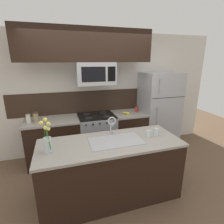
% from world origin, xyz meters
% --- Properties ---
extents(ground_plane, '(10.00, 10.00, 0.00)m').
position_xyz_m(ground_plane, '(0.00, 0.00, 0.00)').
color(ground_plane, brown).
extents(rear_partition, '(5.20, 0.10, 2.60)m').
position_xyz_m(rear_partition, '(0.30, 1.28, 1.30)').
color(rear_partition, silver).
rests_on(rear_partition, ground).
extents(splash_band, '(3.48, 0.01, 0.48)m').
position_xyz_m(splash_band, '(0.00, 1.22, 1.15)').
color(splash_band, '#332319').
rests_on(splash_band, rear_partition).
extents(back_counter_left, '(1.04, 0.65, 0.91)m').
position_xyz_m(back_counter_left, '(-0.89, 0.90, 0.46)').
color(back_counter_left, black).
rests_on(back_counter_left, ground).
extents(back_counter_right, '(0.72, 0.65, 0.91)m').
position_xyz_m(back_counter_right, '(0.72, 0.90, 0.46)').
color(back_counter_right, black).
rests_on(back_counter_right, ground).
extents(stove_range, '(0.76, 0.64, 0.93)m').
position_xyz_m(stove_range, '(0.00, 0.90, 0.46)').
color(stove_range, '#A8AAAF').
rests_on(stove_range, ground).
extents(microwave, '(0.74, 0.40, 0.43)m').
position_xyz_m(microwave, '(0.00, 0.88, 1.78)').
color(microwave, '#A8AAAF').
extents(upper_cabinet_band, '(2.46, 0.34, 0.60)m').
position_xyz_m(upper_cabinet_band, '(-0.16, 0.85, 2.29)').
color(upper_cabinet_band, black).
extents(refrigerator, '(0.83, 0.74, 1.77)m').
position_xyz_m(refrigerator, '(1.48, 0.92, 0.89)').
color(refrigerator, '#A8AAAF').
rests_on(refrigerator, ground).
extents(storage_jar_tall, '(0.08, 0.08, 0.16)m').
position_xyz_m(storage_jar_tall, '(-1.29, 0.87, 0.99)').
color(storage_jar_tall, silver).
rests_on(storage_jar_tall, back_counter_left).
extents(storage_jar_medium, '(0.10, 0.10, 0.19)m').
position_xyz_m(storage_jar_medium, '(-1.16, 0.87, 1.00)').
color(storage_jar_medium, '#997F5B').
rests_on(storage_jar_medium, back_counter_left).
extents(banana_bunch, '(0.19, 0.12, 0.08)m').
position_xyz_m(banana_bunch, '(0.66, 0.84, 0.93)').
color(banana_bunch, yellow).
rests_on(banana_bunch, back_counter_right).
extents(coffee_tin, '(0.08, 0.08, 0.11)m').
position_xyz_m(coffee_tin, '(0.94, 0.95, 0.97)').
color(coffee_tin, '#B22D23').
rests_on(coffee_tin, back_counter_right).
extents(island_counter, '(2.04, 0.81, 0.91)m').
position_xyz_m(island_counter, '(-0.06, -0.35, 0.46)').
color(island_counter, black).
rests_on(island_counter, ground).
extents(kitchen_sink, '(0.76, 0.43, 0.16)m').
position_xyz_m(kitchen_sink, '(0.02, -0.35, 0.84)').
color(kitchen_sink, '#ADAFB5').
rests_on(kitchen_sink, island_counter).
extents(sink_faucet, '(0.14, 0.14, 0.31)m').
position_xyz_m(sink_faucet, '(0.02, -0.14, 1.11)').
color(sink_faucet, '#B7BABF').
rests_on(sink_faucet, island_counter).
extents(drinking_glass, '(0.07, 0.07, 0.11)m').
position_xyz_m(drinking_glass, '(0.53, -0.37, 0.96)').
color(drinking_glass, silver).
rests_on(drinking_glass, island_counter).
extents(spare_glass, '(0.07, 0.07, 0.12)m').
position_xyz_m(spare_glass, '(0.68, -0.34, 0.97)').
color(spare_glass, silver).
rests_on(spare_glass, island_counter).
extents(flower_vase, '(0.14, 0.20, 0.44)m').
position_xyz_m(flower_vase, '(-0.90, -0.40, 1.06)').
color(flower_vase, silver).
rests_on(flower_vase, island_counter).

